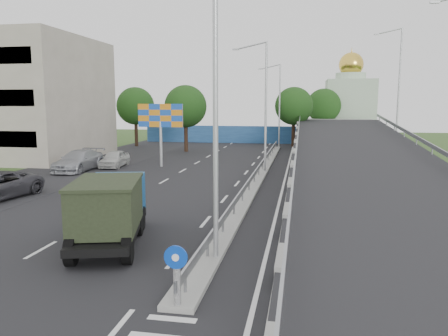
% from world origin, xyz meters
% --- Properties ---
extents(road_surface, '(26.00, 90.00, 0.04)m').
position_xyz_m(road_surface, '(-3.00, 20.00, 0.00)').
color(road_surface, black).
rests_on(road_surface, ground).
extents(parking_strip, '(8.00, 90.00, 0.05)m').
position_xyz_m(parking_strip, '(-16.00, 20.00, 0.00)').
color(parking_strip, black).
rests_on(parking_strip, ground).
extents(median, '(1.00, 44.00, 0.20)m').
position_xyz_m(median, '(0.00, 24.00, 0.10)').
color(median, gray).
rests_on(median, ground).
extents(overpass_ramp, '(10.00, 50.00, 3.50)m').
position_xyz_m(overpass_ramp, '(7.50, 24.00, 1.75)').
color(overpass_ramp, gray).
rests_on(overpass_ramp, ground).
extents(median_guardrail, '(0.09, 44.00, 0.71)m').
position_xyz_m(median_guardrail, '(0.00, 24.00, 0.75)').
color(median_guardrail, gray).
rests_on(median_guardrail, median).
extents(sign_bollard, '(0.64, 0.23, 1.67)m').
position_xyz_m(sign_bollard, '(0.00, 2.17, 1.03)').
color(sign_bollard, black).
rests_on(sign_bollard, median).
extents(lamp_post_near, '(2.74, 0.18, 10.08)m').
position_xyz_m(lamp_post_near, '(0.11, 6.00, 5.81)').
color(lamp_post_near, '#B2B5B7').
rests_on(lamp_post_near, median).
extents(lamp_post_mid, '(2.74, 0.18, 10.08)m').
position_xyz_m(lamp_post_mid, '(0.11, 26.00, 5.81)').
color(lamp_post_mid, '#B2B5B7').
rests_on(lamp_post_mid, median).
extents(lamp_post_far, '(2.74, 0.18, 10.08)m').
position_xyz_m(lamp_post_far, '(0.11, 46.00, 5.81)').
color(lamp_post_far, '#B2B5B7').
rests_on(lamp_post_far, median).
extents(blue_wall, '(30.00, 0.50, 2.40)m').
position_xyz_m(blue_wall, '(-4.00, 52.00, 1.20)').
color(blue_wall, navy).
rests_on(blue_wall, ground).
extents(church, '(7.00, 7.00, 13.80)m').
position_xyz_m(church, '(10.00, 60.00, 5.31)').
color(church, '#B2CCAD').
rests_on(church, ground).
extents(billboard, '(4.00, 0.24, 5.50)m').
position_xyz_m(billboard, '(-9.00, 28.00, 4.19)').
color(billboard, '#B2B5B7').
rests_on(billboard, ground).
extents(tree_left_mid, '(4.80, 4.80, 7.60)m').
position_xyz_m(tree_left_mid, '(-10.00, 40.00, 5.18)').
color(tree_left_mid, black).
rests_on(tree_left_mid, ground).
extents(tree_median_far, '(4.80, 4.80, 7.60)m').
position_xyz_m(tree_median_far, '(2.00, 48.00, 5.18)').
color(tree_median_far, black).
rests_on(tree_median_far, ground).
extents(tree_left_far, '(4.80, 4.80, 7.60)m').
position_xyz_m(tree_left_far, '(-18.00, 45.00, 5.18)').
color(tree_left_far, black).
rests_on(tree_left_far, ground).
extents(tree_ramp_far, '(4.80, 4.80, 7.60)m').
position_xyz_m(tree_ramp_far, '(6.00, 55.00, 5.18)').
color(tree_ramp_far, black).
rests_on(tree_ramp_far, ground).
extents(dump_truck, '(3.71, 6.47, 2.69)m').
position_xyz_m(dump_truck, '(-4.23, 7.32, 1.49)').
color(dump_truck, black).
rests_on(dump_truck, ground).
extents(parked_car_d, '(2.38, 5.84, 1.70)m').
position_xyz_m(parked_car_d, '(-15.01, 24.56, 0.85)').
color(parked_car_d, '#9C9FA5').
rests_on(parked_car_d, ground).
extents(parked_car_e, '(2.08, 4.43, 1.47)m').
position_xyz_m(parked_car_e, '(-12.99, 27.12, 0.73)').
color(parked_car_e, '#BBBDB8').
rests_on(parked_car_e, ground).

